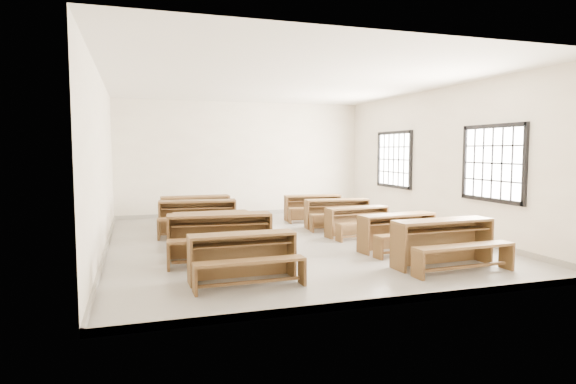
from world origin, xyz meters
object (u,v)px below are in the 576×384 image
object	(u,v)px
desk_set_0	(243,254)
desk_set_8	(337,211)
desk_set_4	(196,209)
desk_set_1	(220,233)
desk_set_5	(445,240)
desk_set_6	(399,229)
desk_set_7	(358,219)
desk_set_2	(212,226)
desk_set_3	(198,215)
desk_set_9	(313,206)

from	to	relation	value
desk_set_0	desk_set_8	xyz separation A→B (m)	(3.14, 3.89, 0.00)
desk_set_0	desk_set_4	world-z (taller)	desk_set_4
desk_set_1	desk_set_5	size ratio (longest dim) A/B	1.05
desk_set_6	desk_set_7	world-z (taller)	desk_set_6
desk_set_6	desk_set_2	bearing A→B (deg)	147.47
desk_set_3	desk_set_5	distance (m)	5.34
desk_set_4	desk_set_5	bearing A→B (deg)	-59.50
desk_set_0	desk_set_9	bearing A→B (deg)	59.02
desk_set_5	desk_set_7	bearing A→B (deg)	89.77
desk_set_5	desk_set_6	bearing A→B (deg)	90.02
desk_set_5	desk_set_9	bearing A→B (deg)	89.57
desk_set_4	desk_set_8	size ratio (longest dim) A/B	1.04
desk_set_2	desk_set_6	bearing A→B (deg)	-27.80
desk_set_6	desk_set_4	bearing A→B (deg)	121.75
desk_set_7	desk_set_6	bearing A→B (deg)	-94.41
desk_set_0	desk_set_9	distance (m)	6.06
desk_set_7	desk_set_8	xyz separation A→B (m)	(0.03, 1.16, 0.03)
desk_set_2	desk_set_4	distance (m)	2.48
desk_set_0	desk_set_6	world-z (taller)	same
desk_set_0	desk_set_7	distance (m)	4.13
desk_set_9	desk_set_7	bearing A→B (deg)	-83.37
desk_set_3	desk_set_6	distance (m)	4.36
desk_set_7	desk_set_8	size ratio (longest dim) A/B	0.93
desk_set_4	desk_set_6	distance (m)	5.13
desk_set_0	desk_set_3	size ratio (longest dim) A/B	0.87
desk_set_8	desk_set_9	world-z (taller)	desk_set_8
desk_set_8	desk_set_6	bearing A→B (deg)	-83.69
desk_set_6	desk_set_5	bearing A→B (deg)	-94.33
desk_set_5	desk_set_7	world-z (taller)	desk_set_5
desk_set_4	desk_set_6	world-z (taller)	desk_set_4
desk_set_4	desk_set_8	xyz separation A→B (m)	(3.17, -1.28, -0.03)
desk_set_2	desk_set_9	size ratio (longest dim) A/B	0.96
desk_set_8	desk_set_9	size ratio (longest dim) A/B	1.04
desk_set_1	desk_set_2	distance (m)	1.29
desk_set_2	desk_set_8	world-z (taller)	desk_set_8
desk_set_1	desk_set_7	world-z (taller)	desk_set_1
desk_set_6	desk_set_1	bearing A→B (deg)	168.91
desk_set_0	desk_set_7	bearing A→B (deg)	40.33
desk_set_5	desk_set_7	xyz separation A→B (m)	(-0.11, 2.88, -0.07)
desk_set_9	desk_set_5	bearing A→B (deg)	-83.15
desk_set_1	desk_set_4	distance (m)	3.77
desk_set_3	desk_set_4	size ratio (longest dim) A/B	1.06
desk_set_5	desk_set_1	bearing A→B (deg)	152.52
desk_set_3	desk_set_8	size ratio (longest dim) A/B	1.10
desk_set_1	desk_set_4	size ratio (longest dim) A/B	1.09
desk_set_0	desk_set_2	bearing A→B (deg)	89.53
desk_set_0	desk_set_8	bearing A→B (deg)	50.17
desk_set_0	desk_set_9	world-z (taller)	desk_set_0
desk_set_3	desk_set_9	xyz separation A→B (m)	(3.16, 1.23, -0.05)
desk_set_0	desk_set_7	xyz separation A→B (m)	(3.11, 2.73, -0.03)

